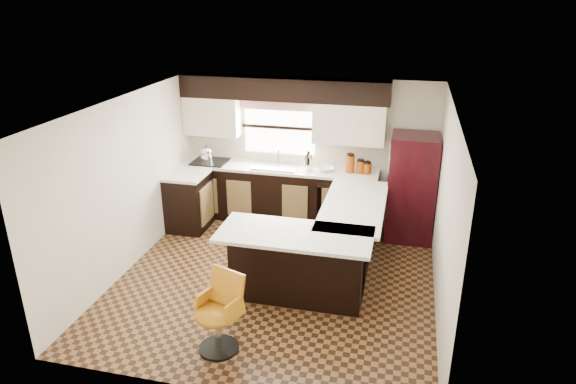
% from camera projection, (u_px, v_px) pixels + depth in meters
% --- Properties ---
extents(floor, '(4.40, 4.40, 0.00)m').
position_uv_depth(floor, '(276.00, 278.00, 7.04)').
color(floor, '#49301A').
rests_on(floor, ground).
extents(ceiling, '(4.40, 4.40, 0.00)m').
position_uv_depth(ceiling, '(275.00, 105.00, 6.15)').
color(ceiling, silver).
rests_on(ceiling, wall_back).
extents(wall_back, '(4.40, 0.00, 4.40)m').
position_uv_depth(wall_back, '(309.00, 149.00, 8.59)').
color(wall_back, beige).
rests_on(wall_back, floor).
extents(wall_front, '(4.40, 0.00, 4.40)m').
position_uv_depth(wall_front, '(214.00, 288.00, 4.61)').
color(wall_front, beige).
rests_on(wall_front, floor).
extents(wall_left, '(0.00, 4.40, 4.40)m').
position_uv_depth(wall_left, '(128.00, 184.00, 7.05)').
color(wall_left, beige).
rests_on(wall_left, floor).
extents(wall_right, '(0.00, 4.40, 4.40)m').
position_uv_depth(wall_right, '(445.00, 213.00, 6.15)').
color(wall_right, beige).
rests_on(wall_right, floor).
extents(base_cab_back, '(3.30, 0.60, 0.90)m').
position_uv_depth(base_cab_back, '(279.00, 195.00, 8.69)').
color(base_cab_back, black).
rests_on(base_cab_back, floor).
extents(base_cab_left, '(0.60, 0.70, 0.90)m').
position_uv_depth(base_cab_left, '(189.00, 202.00, 8.39)').
color(base_cab_left, black).
rests_on(base_cab_left, floor).
extents(counter_back, '(3.30, 0.60, 0.04)m').
position_uv_depth(counter_back, '(278.00, 168.00, 8.51)').
color(counter_back, silver).
rests_on(counter_back, base_cab_back).
extents(counter_left, '(0.60, 0.70, 0.04)m').
position_uv_depth(counter_left, '(187.00, 175.00, 8.22)').
color(counter_left, silver).
rests_on(counter_left, base_cab_left).
extents(soffit, '(3.40, 0.35, 0.36)m').
position_uv_depth(soffit, '(283.00, 89.00, 8.14)').
color(soffit, black).
rests_on(soffit, wall_back).
extents(upper_cab_left, '(0.94, 0.35, 0.64)m').
position_uv_depth(upper_cab_left, '(212.00, 116.00, 8.58)').
color(upper_cab_left, beige).
rests_on(upper_cab_left, wall_back).
extents(upper_cab_right, '(1.14, 0.35, 0.64)m').
position_uv_depth(upper_cab_right, '(349.00, 124.00, 8.09)').
color(upper_cab_right, beige).
rests_on(upper_cab_right, wall_back).
extents(window_pane, '(1.20, 0.02, 0.90)m').
position_uv_depth(window_pane, '(279.00, 127.00, 8.55)').
color(window_pane, white).
rests_on(window_pane, wall_back).
extents(valance, '(1.30, 0.06, 0.18)m').
position_uv_depth(valance, '(279.00, 105.00, 8.37)').
color(valance, '#D19B93').
rests_on(valance, wall_back).
extents(sink, '(0.75, 0.45, 0.03)m').
position_uv_depth(sink, '(275.00, 166.00, 8.49)').
color(sink, '#B2B2B7').
rests_on(sink, counter_back).
extents(dishwasher, '(0.58, 0.03, 0.78)m').
position_uv_depth(dishwasher, '(335.00, 208.00, 8.22)').
color(dishwasher, black).
rests_on(dishwasher, floor).
extents(cooktop, '(0.58, 0.50, 0.02)m').
position_uv_depth(cooktop, '(210.00, 162.00, 8.74)').
color(cooktop, black).
rests_on(cooktop, counter_back).
extents(peninsula_long, '(0.60, 1.95, 0.90)m').
position_uv_depth(peninsula_long, '(349.00, 236.00, 7.25)').
color(peninsula_long, black).
rests_on(peninsula_long, floor).
extents(peninsula_return, '(1.65, 0.60, 0.90)m').
position_uv_depth(peninsula_return, '(298.00, 265.00, 6.48)').
color(peninsula_return, black).
rests_on(peninsula_return, floor).
extents(counter_pen_long, '(0.84, 1.95, 0.04)m').
position_uv_depth(counter_pen_long, '(354.00, 205.00, 7.06)').
color(counter_pen_long, silver).
rests_on(counter_pen_long, peninsula_long).
extents(counter_pen_return, '(1.89, 0.84, 0.04)m').
position_uv_depth(counter_pen_return, '(295.00, 235.00, 6.23)').
color(counter_pen_return, silver).
rests_on(counter_pen_return, peninsula_return).
extents(refrigerator, '(0.72, 0.69, 1.67)m').
position_uv_depth(refrigerator, '(412.00, 188.00, 7.93)').
color(refrigerator, black).
rests_on(refrigerator, floor).
extents(bar_chair, '(0.62, 0.62, 0.90)m').
position_uv_depth(bar_chair, '(217.00, 315.00, 5.49)').
color(bar_chair, '#BD7814').
rests_on(bar_chair, floor).
extents(kettle, '(0.20, 0.20, 0.28)m').
position_uv_depth(kettle, '(207.00, 153.00, 8.70)').
color(kettle, silver).
rests_on(kettle, cooktop).
extents(percolator, '(0.14, 0.14, 0.27)m').
position_uv_depth(percolator, '(308.00, 161.00, 8.35)').
color(percolator, silver).
rests_on(percolator, counter_back).
extents(mixing_bowl, '(0.31, 0.31, 0.06)m').
position_uv_depth(mixing_bowl, '(326.00, 169.00, 8.32)').
color(mixing_bowl, white).
rests_on(mixing_bowl, counter_back).
extents(canister_large, '(0.14, 0.14, 0.28)m').
position_uv_depth(canister_large, '(350.00, 164.00, 8.22)').
color(canister_large, '#843708').
rests_on(canister_large, counter_back).
extents(canister_med, '(0.13, 0.13, 0.20)m').
position_uv_depth(canister_med, '(360.00, 167.00, 8.20)').
color(canister_med, '#843708').
rests_on(canister_med, counter_back).
extents(canister_small, '(0.13, 0.13, 0.17)m').
position_uv_depth(canister_small, '(367.00, 168.00, 8.18)').
color(canister_small, '#843708').
rests_on(canister_small, counter_back).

